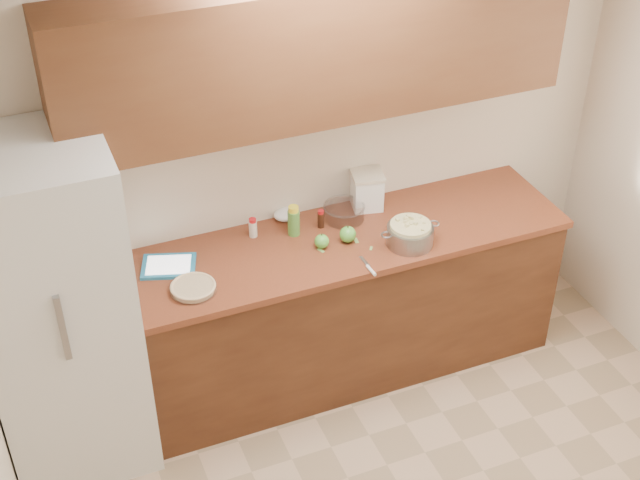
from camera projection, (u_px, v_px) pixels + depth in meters
name	position (u px, v px, depth m)	size (l,w,h in m)	color
room_shell	(478.00, 366.00, 3.42)	(3.60, 3.60, 3.60)	tan
counter_run	(329.00, 307.00, 5.02)	(2.64, 0.68, 0.92)	#542D17
upper_cabinets	(318.00, 49.00, 4.28)	(2.60, 0.34, 0.70)	#543019
fridge	(57.00, 313.00, 4.30)	(0.70, 0.70, 1.80)	silver
pie	(193.00, 288.00, 4.40)	(0.23, 0.23, 0.04)	silver
colander	(410.00, 234.00, 4.70)	(0.34, 0.25, 0.13)	gray
flour_canister	(367.00, 190.00, 4.97)	(0.21, 0.21, 0.21)	white
tablet	(169.00, 266.00, 4.56)	(0.32, 0.28, 0.02)	teal
paring_knife	(370.00, 269.00, 4.54)	(0.03, 0.18, 0.02)	gray
lemon_bottle	(294.00, 221.00, 4.76)	(0.06, 0.06, 0.18)	#4C8C38
cinnamon_shaker	(253.00, 228.00, 4.76)	(0.05, 0.05, 0.11)	beige
vanilla_bottle	(321.00, 219.00, 4.84)	(0.04, 0.04, 0.11)	black
mixing_bowl	(344.00, 211.00, 4.91)	(0.23, 0.23, 0.09)	silver
paper_towel	(287.00, 214.00, 4.91)	(0.15, 0.12, 0.06)	white
apple_left	(322.00, 241.00, 4.69)	(0.08, 0.08, 0.09)	#54AC3A
apple_center	(348.00, 234.00, 4.73)	(0.09, 0.09, 0.10)	#54AC3A
peel_a	(356.00, 240.00, 4.76)	(0.05, 0.02, 0.00)	#82B156
peel_b	(371.00, 248.00, 4.70)	(0.03, 0.01, 0.00)	#82B156
peel_c	(321.00, 250.00, 4.68)	(0.04, 0.02, 0.00)	#82B156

